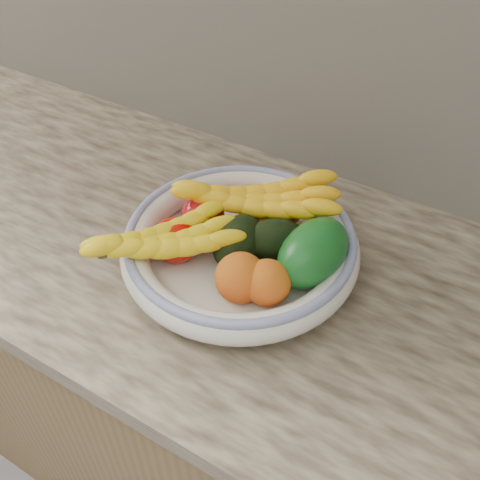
% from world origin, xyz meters
% --- Properties ---
extents(kitchen_counter, '(2.44, 0.66, 1.40)m').
position_xyz_m(kitchen_counter, '(0.00, 1.69, 0.46)').
color(kitchen_counter, brown).
rests_on(kitchen_counter, ground).
extents(fruit_bowl, '(0.39, 0.39, 0.08)m').
position_xyz_m(fruit_bowl, '(0.00, 1.66, 0.95)').
color(fruit_bowl, silver).
rests_on(fruit_bowl, kitchen_counter).
extents(clementine_back_left, '(0.07, 0.07, 0.05)m').
position_xyz_m(clementine_back_left, '(-0.02, 1.74, 0.95)').
color(clementine_back_left, '#FF5D05').
rests_on(clementine_back_left, fruit_bowl).
extents(clementine_back_right, '(0.07, 0.07, 0.05)m').
position_xyz_m(clementine_back_right, '(0.03, 1.77, 0.95)').
color(clementine_back_right, '#E95604').
rests_on(clementine_back_right, fruit_bowl).
extents(clementine_back_mid, '(0.05, 0.05, 0.04)m').
position_xyz_m(clementine_back_mid, '(0.01, 1.71, 0.95)').
color(clementine_back_mid, orange).
rests_on(clementine_back_mid, fruit_bowl).
extents(tomato_left, '(0.09, 0.09, 0.07)m').
position_xyz_m(tomato_left, '(-0.09, 1.68, 0.96)').
color(tomato_left, red).
rests_on(tomato_left, fruit_bowl).
extents(tomato_near_left, '(0.10, 0.10, 0.07)m').
position_xyz_m(tomato_near_left, '(-0.09, 1.60, 0.96)').
color(tomato_near_left, '#C60B00').
rests_on(tomato_near_left, fruit_bowl).
extents(avocado_center, '(0.09, 0.12, 0.08)m').
position_xyz_m(avocado_center, '(0.00, 1.65, 0.96)').
color(avocado_center, black).
rests_on(avocado_center, fruit_bowl).
extents(avocado_right, '(0.12, 0.12, 0.07)m').
position_xyz_m(avocado_right, '(0.05, 1.68, 0.96)').
color(avocado_right, black).
rests_on(avocado_right, fruit_bowl).
extents(green_mango, '(0.14, 0.16, 0.13)m').
position_xyz_m(green_mango, '(0.12, 1.68, 0.98)').
color(green_mango, '#105519').
rests_on(green_mango, fruit_bowl).
extents(peach_front, '(0.10, 0.10, 0.08)m').
position_xyz_m(peach_front, '(0.05, 1.58, 0.97)').
color(peach_front, orange).
rests_on(peach_front, fruit_bowl).
extents(peach_right, '(0.07, 0.07, 0.07)m').
position_xyz_m(peach_right, '(0.09, 1.59, 0.97)').
color(peach_right, orange).
rests_on(peach_right, fruit_bowl).
extents(banana_bunch_back, '(0.31, 0.24, 0.08)m').
position_xyz_m(banana_bunch_back, '(-0.01, 1.73, 0.99)').
color(banana_bunch_back, yellow).
rests_on(banana_bunch_back, fruit_bowl).
extents(banana_bunch_front, '(0.24, 0.27, 0.07)m').
position_xyz_m(banana_bunch_front, '(-0.09, 1.57, 0.98)').
color(banana_bunch_front, yellow).
rests_on(banana_bunch_front, fruit_bowl).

